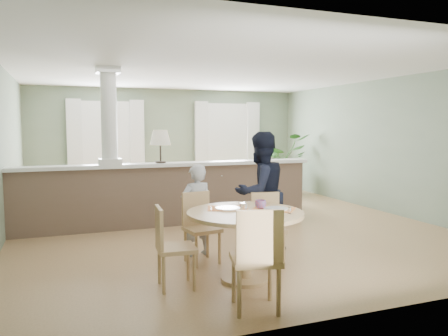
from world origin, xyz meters
name	(u,v)px	position (x,y,z in m)	size (l,w,h in m)	color
ground	(222,224)	(0.00, 0.00, 0.00)	(8.00, 8.00, 0.00)	tan
room_shell	(209,123)	(-0.03, 0.63, 1.81)	(7.02, 8.02, 2.71)	gray
pony_wall	(165,186)	(-0.99, 0.20, 0.71)	(5.32, 0.38, 2.70)	brown
sofa	(214,186)	(0.41, 1.61, 0.45)	(3.10, 1.21, 0.90)	brown
houseplant	(280,164)	(2.61, 2.74, 0.78)	(1.40, 1.22, 1.56)	#356729
dining_table	(246,226)	(-0.74, -2.79, 0.63)	(1.31, 1.31, 0.89)	tan
chair_far_boy	(200,224)	(-1.01, -1.94, 0.49)	(0.46, 0.46, 0.89)	tan
chair_far_man	(267,223)	(-0.17, -2.19, 0.48)	(0.46, 0.46, 0.88)	tan
chair_near	(257,255)	(-0.98, -3.63, 0.55)	(0.55, 0.55, 1.00)	tan
chair_side	(170,243)	(-1.59, -2.73, 0.49)	(0.43, 0.43, 0.89)	tan
child_person	(196,210)	(-0.98, -1.68, 0.62)	(0.45, 0.30, 1.24)	#A9A9AE
man_person	(260,192)	(-0.09, -1.82, 0.83)	(0.81, 0.63, 1.67)	black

